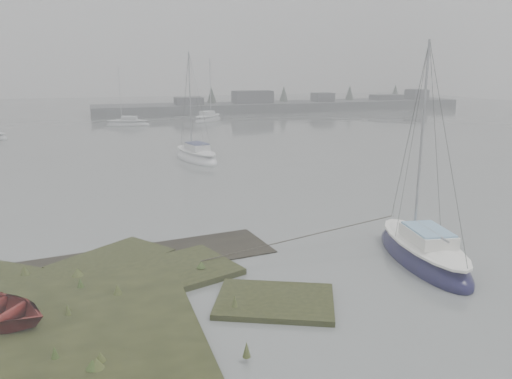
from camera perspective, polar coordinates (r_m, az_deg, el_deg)
The scene contains 6 objects.
ground at distance 44.17m, azimuth -12.62°, elevation 4.49°, with size 160.00×160.00×0.00m, color slate.
far_shoreline at distance 81.76m, azimuth 4.02°, elevation 9.58°, with size 60.00×8.00×4.15m.
sailboat_main at distance 19.49m, azimuth 18.52°, elevation -6.98°, with size 2.96×6.28×8.51m.
sailboat_white at distance 38.45m, azimuth -6.87°, elevation 3.77°, with size 3.28×6.43×8.67m.
sailboat_far_b at distance 66.01m, azimuth -5.51°, elevation 8.02°, with size 5.51×5.85×8.55m.
sailboat_far_c at distance 62.46m, azimuth -14.45°, elevation 7.28°, with size 5.51×3.14×7.39m.
Camera 1 is at (-4.44, -13.39, 6.97)m, focal length 35.00 mm.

